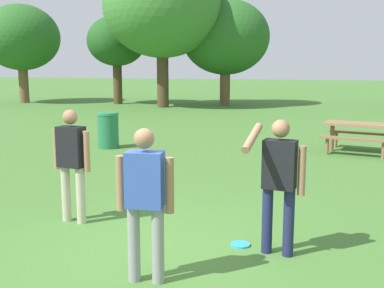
% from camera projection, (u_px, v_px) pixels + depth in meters
% --- Properties ---
extents(ground_plane, '(120.00, 120.00, 0.00)m').
position_uv_depth(ground_plane, '(158.00, 255.00, 5.73)').
color(ground_plane, '#447530').
extents(person_thrower, '(0.60, 0.28, 1.64)m').
position_uv_depth(person_thrower, '(72.00, 158.00, 6.75)').
color(person_thrower, '#B7AD93').
rests_on(person_thrower, ground).
extents(person_catcher, '(0.70, 0.66, 1.64)m').
position_uv_depth(person_catcher, '(279.00, 177.00, 5.57)').
color(person_catcher, '#1E234C').
rests_on(person_catcher, ground).
extents(person_bystander, '(0.61, 0.24, 1.64)m').
position_uv_depth(person_bystander, '(145.00, 195.00, 4.87)').
color(person_bystander, gray).
rests_on(person_bystander, ground).
extents(frisbee, '(0.25, 0.25, 0.03)m').
position_uv_depth(frisbee, '(240.00, 244.00, 6.01)').
color(frisbee, '#2D9EDB').
rests_on(frisbee, ground).
extents(picnic_table_near, '(1.99, 1.79, 0.77)m').
position_uv_depth(picnic_table_near, '(359.00, 131.00, 12.08)').
color(picnic_table_near, olive).
rests_on(picnic_table_near, ground).
extents(trash_can_beside_table, '(0.59, 0.59, 0.96)m').
position_uv_depth(trash_can_beside_table, '(108.00, 130.00, 12.80)').
color(trash_can_beside_table, '#237047').
rests_on(trash_can_beside_table, ground).
extents(tree_tall_left, '(4.32, 4.32, 5.51)m').
position_uv_depth(tree_tall_left, '(21.00, 38.00, 26.67)').
color(tree_tall_left, brown).
rests_on(tree_tall_left, ground).
extents(tree_broad_center, '(3.22, 3.22, 4.82)m').
position_uv_depth(tree_broad_center, '(117.00, 42.00, 25.95)').
color(tree_broad_center, '#4C3823').
rests_on(tree_broad_center, ground).
extents(tree_far_right, '(5.92, 5.92, 7.54)m').
position_uv_depth(tree_far_right, '(162.00, 7.00, 23.72)').
color(tree_far_right, '#4C3823').
rests_on(tree_far_right, ground).
extents(tree_slender_mid, '(4.67, 4.67, 5.60)m').
position_uv_depth(tree_slender_mid, '(226.00, 37.00, 25.15)').
color(tree_slender_mid, brown).
rests_on(tree_slender_mid, ground).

